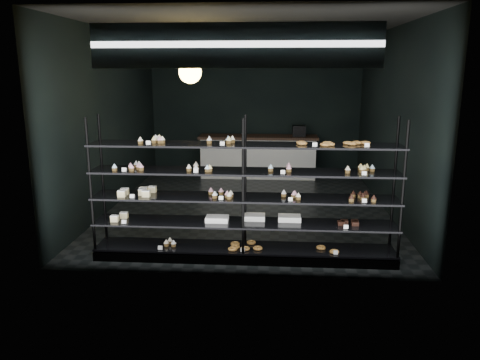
{
  "coord_description": "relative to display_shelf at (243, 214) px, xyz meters",
  "views": [
    {
      "loc": [
        0.45,
        -8.35,
        2.49
      ],
      "look_at": [
        -0.02,
        -1.9,
        0.96
      ],
      "focal_mm": 35.0,
      "sensor_mm": 36.0,
      "label": 1
    }
  ],
  "objects": [
    {
      "name": "pendant_lamp",
      "position": [
        -0.88,
        1.25,
        1.82
      ],
      "size": [
        0.34,
        0.34,
        0.9
      ],
      "color": "black",
      "rests_on": "room"
    },
    {
      "name": "display_shelf",
      "position": [
        0.0,
        0.0,
        0.0
      ],
      "size": [
        4.0,
        0.5,
        1.91
      ],
      "color": "black",
      "rests_on": "room"
    },
    {
      "name": "service_counter",
      "position": [
        0.05,
        4.95,
        -0.13
      ],
      "size": [
        2.76,
        0.65,
        1.23
      ],
      "color": "silver",
      "rests_on": "room"
    },
    {
      "name": "signage",
      "position": [
        -0.06,
        -0.48,
        2.12
      ],
      "size": [
        3.3,
        0.05,
        0.5
      ],
      "color": "#0B0E3A",
      "rests_on": "room"
    },
    {
      "name": "room",
      "position": [
        -0.06,
        2.45,
        0.97
      ],
      "size": [
        5.01,
        6.01,
        3.2
      ],
      "color": "black",
      "rests_on": "ground"
    }
  ]
}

